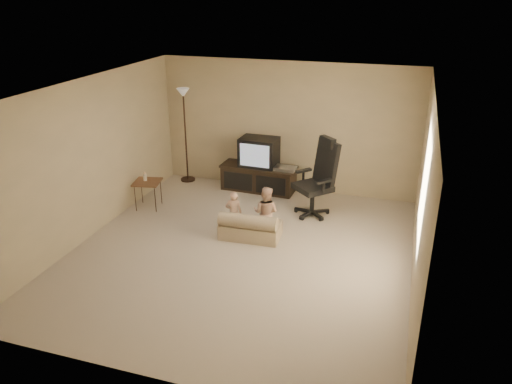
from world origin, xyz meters
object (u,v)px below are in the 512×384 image
office_chair (317,188)px  child_sofa (250,228)px  side_table (147,182)px  toddler_right (266,213)px  floor_lamp (184,114)px  toddler_left (234,212)px  tv_stand (259,169)px

office_chair → child_sofa: office_chair is taller
side_table → toddler_right: (2.37, -0.48, -0.06)m
floor_lamp → toddler_left: floor_lamp is taller
toddler_left → toddler_right: bearing=161.3°
side_table → toddler_right: 2.42m
office_chair → side_table: size_ratio=2.03×
office_chair → toddler_right: (-0.60, -1.11, -0.06)m
floor_lamp → toddler_right: size_ratio=2.19×
child_sofa → floor_lamp: bearing=132.2°
floor_lamp → toddler_right: floor_lamp is taller
side_table → toddler_left: toddler_left is taller
toddler_right → toddler_left: bearing=6.1°
office_chair → floor_lamp: size_ratio=0.73×
child_sofa → toddler_left: (-0.31, 0.10, 0.18)m
tv_stand → toddler_right: (0.70, -1.89, -0.01)m
side_table → toddler_left: size_ratio=0.94×
office_chair → toddler_left: 1.60m
tv_stand → child_sofa: bearing=-74.5°
office_chair → floor_lamp: 3.12m
tv_stand → side_table: tv_stand is taller
office_chair → floor_lamp: (-2.87, 0.83, 0.90)m
floor_lamp → child_sofa: floor_lamp is taller
toddler_left → office_chair: bearing=-155.0°
toddler_left → toddler_right: (0.54, 0.01, 0.07)m
toddler_right → tv_stand: bearing=-64.5°
side_table → child_sofa: (2.14, -0.59, -0.30)m
side_table → toddler_left: bearing=-15.0°
tv_stand → side_table: (-1.67, -1.41, 0.05)m
tv_stand → toddler_left: tv_stand is taller
tv_stand → child_sofa: tv_stand is taller
office_chair → toddler_right: office_chair is taller
floor_lamp → child_sofa: size_ratio=1.97×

